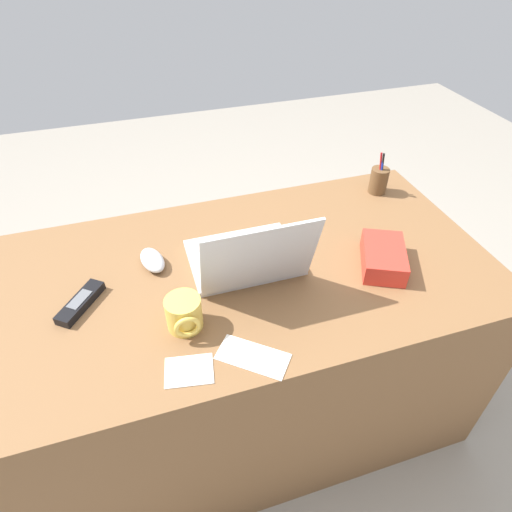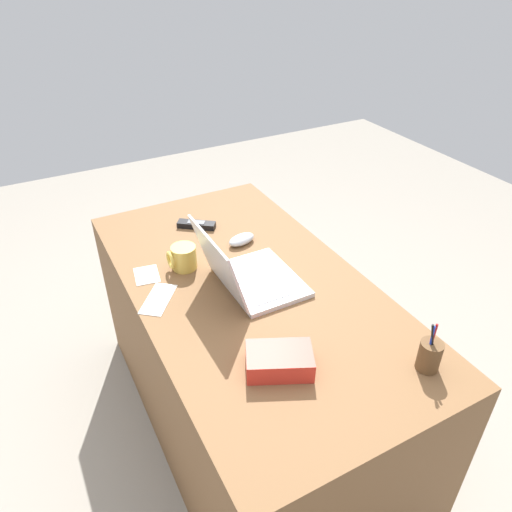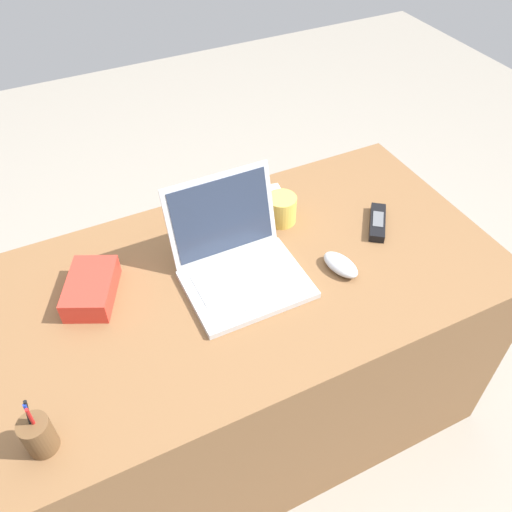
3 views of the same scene
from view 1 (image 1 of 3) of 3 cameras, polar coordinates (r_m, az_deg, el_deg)
name	(u,v)px [view 1 (image 1 of 3)]	position (r m, az deg, el deg)	size (l,w,h in m)	color
ground_plane	(248,404)	(1.81, -1.04, -18.87)	(6.00, 6.00, 0.00)	gray
desk	(247,347)	(1.52, -1.21, -11.86)	(1.45, 0.77, 0.72)	brown
laptop	(248,257)	(1.22, -1.04, -0.17)	(0.31, 0.31, 0.25)	silver
computer_mouse	(152,260)	(1.29, -13.49, -0.53)	(0.06, 0.12, 0.04)	silver
coffee_mug_white	(184,314)	(1.08, -9.44, -7.54)	(0.09, 0.10, 0.09)	#E0BC4C
cordless_phone	(81,303)	(1.23, -22.10, -5.70)	(0.13, 0.15, 0.03)	black
pen_holder	(379,180)	(1.63, 15.87, 9.59)	(0.06, 0.06, 0.16)	brown
snack_bag	(383,257)	(1.30, 16.41, -0.15)	(0.12, 0.18, 0.06)	red
paper_note_near_laptop	(189,371)	(1.03, -8.81, -14.68)	(0.11, 0.08, 0.00)	white
paper_note_left	(253,357)	(1.04, -0.41, -13.11)	(0.17, 0.08, 0.00)	white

